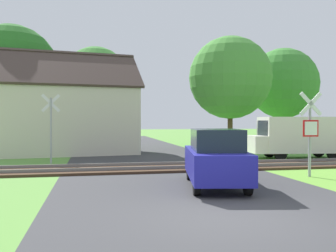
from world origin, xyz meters
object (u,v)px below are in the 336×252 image
Objects in this scene: crossing_sign_far at (51,123)px; tree_center at (96,81)px; parked_car at (216,158)px; stop_sign_near at (310,129)px; mail_truck at (297,136)px; tree_far at (283,83)px; tree_right at (230,78)px; tree_left at (12,70)px; house at (68,118)px.

tree_center is at bearing 66.84° from crossing_sign_far.
parked_car is at bearing -77.63° from tree_center.
mail_truck is at bearing -115.63° from stop_sign_near.
parked_car is at bearing -123.53° from tree_far.
tree_right is 9.49m from tree_center.
tree_left reaches higher than tree_center.
tree_center is at bearing 113.03° from parked_car.
tree_left reaches higher than tree_far.
tree_far reaches higher than stop_sign_near.
tree_left is at bearing -46.81° from stop_sign_near.
stop_sign_near is 15.10m from house.
tree_center is 14.03m from mail_truck.
tree_center is at bearing -61.49° from stop_sign_near.
stop_sign_near is 13.41m from tree_right.
parked_car is at bearing 18.95° from stop_sign_near.
tree_center is 5.57m from tree_left.
house is 11.47m from tree_right.
stop_sign_near is at bearing 158.91° from mail_truck.
tree_right is 8.26m from tree_far.
crossing_sign_far is 0.65× the size of mail_truck.
parked_car is (-12.57, -18.97, -4.39)m from tree_far.
tree_left is 21.82m from tree_far.
tree_far is (16.04, 3.14, 0.44)m from tree_center.
house is (0.43, 5.74, 0.32)m from crossing_sign_far.
tree_far is at bearing -114.55° from stop_sign_near.
tree_center is 0.87× the size of tree_far.
tree_far is (18.21, 11.49, 3.37)m from crossing_sign_far.
parked_car is at bearing -60.29° from tree_left.
tree_far is at bearing -19.43° from mail_truck.
crossing_sign_far is 0.37× the size of house.
house is at bearing -175.27° from tree_right.
house is 14.27m from parked_car.
tree_left is (-13.04, 14.51, 3.70)m from stop_sign_near.
house is 1.09× the size of tree_far.
stop_sign_near is 6.82m from mail_truck.
tree_far is 1.97× the size of parked_car.
tree_center reaches higher than house.
tree_left reaches higher than tree_right.
crossing_sign_far is at bearing -104.57° from tree_center.
house is (-9.24, 11.94, 0.51)m from stop_sign_near.
tree_center is at bearing 48.65° from house.
tree_left is at bearing 130.37° from parked_car.
tree_right reaches higher than stop_sign_near.
stop_sign_near is at bearing -41.23° from crossing_sign_far.
stop_sign_near is 0.43× the size of tree_center.
crossing_sign_far is 21.80m from tree_far.
crossing_sign_far is at bearing -31.40° from stop_sign_near.
mail_truck is (1.24, -6.79, -3.84)m from tree_right.
tree_right is at bearing -96.91° from stop_sign_near.
tree_left is 18.67m from mail_truck.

